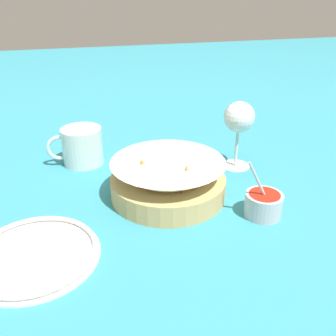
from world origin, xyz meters
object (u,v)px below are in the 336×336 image
wine_glass (239,120)px  side_plate (34,254)px  beer_mug (82,147)px  food_basket (167,181)px  sauce_cup (263,203)px

wine_glass → side_plate: (0.45, 0.22, -0.11)m
beer_mug → side_plate: beer_mug is taller
food_basket → beer_mug: 0.26m
beer_mug → side_plate: bearing=73.2°
sauce_cup → beer_mug: bearing=-46.3°
wine_glass → side_plate: wine_glass is taller
sauce_cup → beer_mug: size_ratio=0.89×
food_basket → side_plate: food_basket is taller
wine_glass → beer_mug: wine_glass is taller
food_basket → beer_mug: beer_mug is taller
food_basket → wine_glass: bearing=-155.0°
beer_mug → side_plate: (0.10, 0.33, -0.03)m
beer_mug → side_plate: 0.35m
food_basket → sauce_cup: 0.19m
food_basket → sauce_cup: bearing=142.4°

